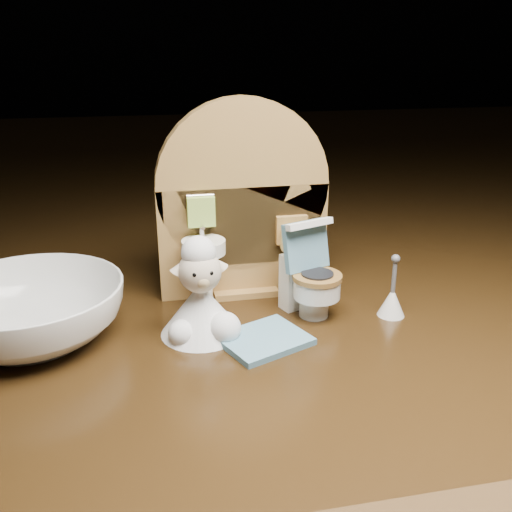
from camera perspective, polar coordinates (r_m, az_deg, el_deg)
The scene contains 6 objects.
backdrop_panel at distance 0.43m, azimuth -1.41°, elevation 4.47°, with size 0.13×0.05×0.15m.
toy_toilet at distance 0.41m, azimuth 5.35°, elevation -2.38°, with size 0.04×0.05×0.07m.
bath_mat at distance 0.38m, azimuth 0.79°, elevation -8.36°, with size 0.05×0.04×0.00m, color #5888A0.
toilet_brush at distance 0.42m, azimuth 13.44°, elevation -4.27°, with size 0.02×0.02×0.05m.
plush_lamb at distance 0.38m, azimuth -5.49°, elevation -4.50°, with size 0.06×0.06×0.07m.
ceramic_bowl at distance 0.41m, azimuth -21.66°, elevation -5.31°, with size 0.12×0.12×0.04m, color white.
Camera 1 is at (-0.07, -0.34, 0.19)m, focal length 40.00 mm.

